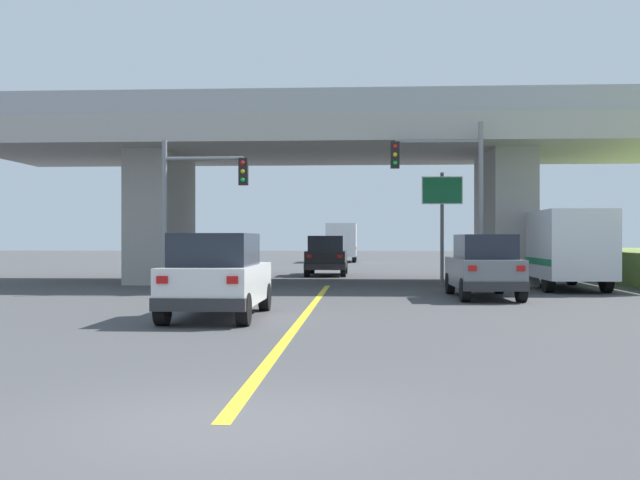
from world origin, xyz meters
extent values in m
plane|color=#424244|center=(0.00, 25.51, 0.00)|extent=(160.00, 160.00, 0.00)
cube|color=#A8A59E|center=(0.00, 25.51, 6.05)|extent=(30.12, 9.79, 1.07)
cube|color=#9A9891|center=(-7.42, 25.51, 2.76)|extent=(1.70, 5.87, 5.52)
cube|color=#9A9891|center=(7.42, 25.51, 2.76)|extent=(1.70, 5.87, 5.52)
cube|color=#9EA0A5|center=(0.00, 20.76, 7.03)|extent=(30.12, 0.20, 0.90)
cube|color=#9EA0A5|center=(0.00, 30.25, 7.03)|extent=(30.12, 0.20, 0.90)
cube|color=yellow|center=(0.00, 11.48, 0.00)|extent=(0.20, 22.95, 0.01)
cube|color=silver|center=(-2.04, 10.53, 0.81)|extent=(1.99, 4.63, 0.90)
cube|color=#1E232D|center=(-2.04, 10.19, 1.64)|extent=(1.75, 2.55, 0.76)
cube|color=#2D2D30|center=(-2.04, 8.27, 0.50)|extent=(2.03, 0.20, 0.28)
cube|color=red|center=(-2.79, 8.20, 1.03)|extent=(0.24, 0.06, 0.16)
cube|color=red|center=(-1.29, 8.20, 1.03)|extent=(0.24, 0.06, 0.16)
cylinder|color=black|center=(-2.93, 12.30, 0.36)|extent=(0.26, 0.72, 0.72)
cylinder|color=black|center=(-1.15, 12.30, 0.36)|extent=(0.26, 0.72, 0.72)
cylinder|color=black|center=(-2.93, 8.77, 0.36)|extent=(0.26, 0.72, 0.72)
cylinder|color=black|center=(-1.15, 8.77, 0.36)|extent=(0.26, 0.72, 0.72)
cube|color=slate|center=(5.25, 17.02, 0.81)|extent=(1.95, 4.53, 0.90)
cube|color=#1E232D|center=(5.26, 16.68, 1.64)|extent=(1.69, 2.50, 0.76)
cube|color=#2D2D30|center=(5.29, 14.82, 0.50)|extent=(1.90, 0.24, 0.28)
cube|color=red|center=(4.60, 14.74, 1.03)|extent=(0.24, 0.06, 0.16)
cube|color=red|center=(5.99, 14.77, 1.03)|extent=(0.24, 0.06, 0.16)
cylinder|color=black|center=(4.39, 18.70, 0.36)|extent=(0.27, 0.73, 0.72)
cylinder|color=black|center=(6.04, 18.73, 0.36)|extent=(0.27, 0.73, 0.72)
cylinder|color=black|center=(4.46, 15.31, 0.36)|extent=(0.27, 0.73, 0.72)
cylinder|color=black|center=(6.11, 15.34, 0.36)|extent=(0.27, 0.73, 0.72)
cube|color=navy|center=(8.90, 24.09, 1.40)|extent=(2.20, 2.00, 1.90)
cube|color=silver|center=(8.90, 20.76, 1.68)|extent=(2.31, 4.66, 2.45)
cube|color=#197F4C|center=(8.90, 20.76, 1.06)|extent=(2.33, 4.57, 0.24)
cylinder|color=black|center=(7.90, 24.09, 0.45)|extent=(0.30, 0.90, 0.90)
cylinder|color=black|center=(9.90, 24.09, 0.45)|extent=(0.30, 0.90, 0.90)
cylinder|color=black|center=(7.90, 19.59, 0.45)|extent=(0.30, 0.90, 0.90)
cylinder|color=black|center=(9.90, 19.59, 0.45)|extent=(0.30, 0.90, 0.90)
cube|color=black|center=(-0.46, 31.69, 0.81)|extent=(1.98, 4.73, 0.90)
cube|color=#1E232D|center=(-0.46, 31.33, 1.64)|extent=(1.74, 2.60, 0.76)
cube|color=#2D2D30|center=(-0.46, 29.37, 0.50)|extent=(2.02, 0.20, 0.28)
cube|color=red|center=(-1.20, 29.30, 1.03)|extent=(0.24, 0.06, 0.16)
cube|color=red|center=(0.28, 29.30, 1.03)|extent=(0.24, 0.06, 0.16)
cylinder|color=black|center=(-1.35, 33.50, 0.36)|extent=(0.26, 0.72, 0.72)
cylinder|color=black|center=(0.43, 33.50, 0.36)|extent=(0.26, 0.72, 0.72)
cylinder|color=black|center=(-1.35, 29.87, 0.36)|extent=(0.26, 0.72, 0.72)
cylinder|color=black|center=(0.43, 29.87, 0.36)|extent=(0.26, 0.72, 0.72)
cylinder|color=slate|center=(5.64, 20.13, 3.04)|extent=(0.18, 0.18, 6.09)
cylinder|color=slate|center=(4.10, 20.13, 5.39)|extent=(3.07, 0.12, 0.12)
cube|color=black|center=(2.57, 20.13, 4.91)|extent=(0.32, 0.26, 0.96)
sphere|color=red|center=(2.57, 19.98, 5.21)|extent=(0.16, 0.16, 0.16)
sphere|color=gold|center=(2.57, 19.98, 4.91)|extent=(0.16, 0.16, 0.16)
sphere|color=green|center=(2.57, 19.98, 4.61)|extent=(0.16, 0.16, 0.16)
cylinder|color=slate|center=(-5.64, 19.24, 2.70)|extent=(0.18, 0.18, 5.40)
cylinder|color=slate|center=(-4.23, 19.24, 4.74)|extent=(2.83, 0.12, 0.12)
cube|color=black|center=(-2.81, 19.24, 4.26)|extent=(0.32, 0.26, 0.96)
sphere|color=red|center=(-2.81, 19.09, 4.56)|extent=(0.16, 0.16, 0.16)
sphere|color=gold|center=(-2.81, 19.09, 4.26)|extent=(0.16, 0.16, 0.16)
sphere|color=green|center=(-2.81, 19.09, 3.96)|extent=(0.16, 0.16, 0.16)
cylinder|color=#56595E|center=(4.56, 23.15, 2.26)|extent=(0.14, 0.14, 4.52)
cube|color=#146638|center=(4.56, 23.09, 3.81)|extent=(1.54, 0.08, 1.02)
cube|color=white|center=(4.56, 23.09, 3.81)|extent=(1.62, 0.04, 1.10)
cube|color=navy|center=(-0.34, 56.37, 1.40)|extent=(2.20, 2.00, 1.90)
cube|color=silver|center=(-0.34, 52.98, 1.75)|extent=(2.31, 4.78, 2.59)
cube|color=#B26619|center=(-0.34, 52.98, 1.10)|extent=(2.33, 4.69, 0.24)
cylinder|color=black|center=(-1.34, 56.37, 0.45)|extent=(0.30, 0.90, 0.90)
cylinder|color=black|center=(0.66, 56.37, 0.45)|extent=(0.30, 0.90, 0.90)
cylinder|color=black|center=(-1.34, 51.78, 0.45)|extent=(0.30, 0.90, 0.90)
cylinder|color=black|center=(0.66, 51.78, 0.45)|extent=(0.30, 0.90, 0.90)
camera|label=1|loc=(1.47, -7.78, 1.91)|focal=43.24mm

